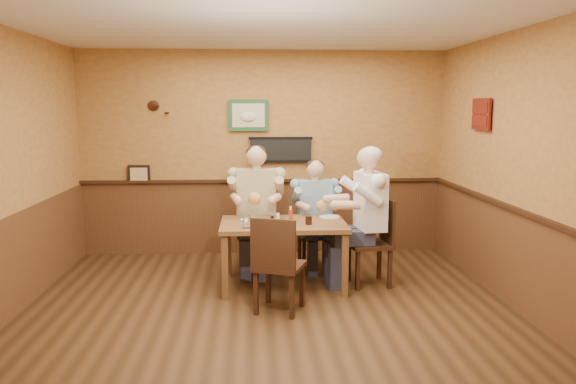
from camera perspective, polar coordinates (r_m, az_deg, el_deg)
The scene contains 17 objects.
room at distance 5.44m, azimuth -0.65°, elevation 5.02°, with size 5.02×5.03×2.81m.
dining_table at distance 6.33m, azimuth -0.48°, elevation -3.90°, with size 1.40×0.90×0.75m.
chair_back_left at distance 7.00m, azimuth -3.17°, elevation -4.07°, with size 0.46×0.46×0.99m, color #361F11, non-canonical shape.
chair_back_right at distance 7.16m, azimuth 2.70°, elevation -4.28°, with size 0.40×0.40×0.87m, color #361F11, non-canonical shape.
chair_right_end at distance 6.51m, azimuth 8.26°, elevation -5.05°, with size 0.46×0.46×1.00m, color #361F11, non-canonical shape.
chair_near_side at distance 5.63m, azimuth -0.87°, elevation -7.26°, with size 0.45×0.45×0.98m, color #361F11, non-canonical shape.
diner_tan_shirt at distance 6.96m, azimuth -3.18°, elevation -2.37°, with size 0.65×0.65×1.41m, color #C4B587, non-canonical shape.
diner_blue_polo at distance 7.12m, azimuth 2.71°, elevation -2.82°, with size 0.57×0.57×1.24m, color #7999B6, non-canonical shape.
diner_white_elder at distance 6.47m, azimuth 8.31°, elevation -3.20°, with size 0.66×0.66×1.43m, color white, non-canonical shape.
water_glass_left at distance 6.02m, azimuth -4.21°, elevation -3.03°, with size 0.09×0.09×0.13m, color white.
water_glass_mid at distance 5.96m, azimuth -0.63°, elevation -3.26°, with size 0.07×0.07×0.10m, color white.
cola_tumbler at distance 6.18m, azimuth 2.11°, elevation -2.88°, with size 0.07×0.07×0.10m, color black.
hot_sauce_bottle at distance 6.24m, azimuth 0.27°, elevation -2.42°, with size 0.04×0.04×0.17m, color red.
salt_shaker at distance 6.41m, azimuth -1.03°, elevation -2.53°, with size 0.03×0.03×0.08m, color white.
pepper_shaker at distance 6.21m, azimuth -1.62°, elevation -2.85°, with size 0.04×0.04×0.09m, color black.
plate_far_left at distance 6.43m, azimuth -3.90°, elevation -2.81°, with size 0.22×0.22×0.01m, color white.
plate_far_right at distance 6.60m, azimuth 4.24°, elevation -2.52°, with size 0.24×0.24×0.02m, color silver.
Camera 1 is at (-0.15, -5.25, 2.02)m, focal length 35.00 mm.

